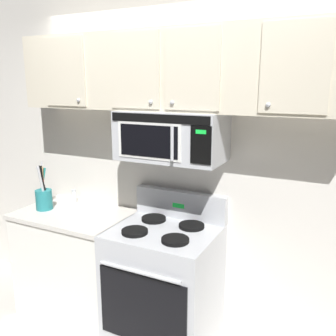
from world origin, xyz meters
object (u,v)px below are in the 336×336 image
object	(u,v)px
utensil_crock_teal	(44,197)
salt_shaker	(74,196)
over_range_microwave	(171,136)
stove_range	(164,283)

from	to	relation	value
utensil_crock_teal	salt_shaker	xyz separation A→B (m)	(0.11, 0.25, -0.05)
over_range_microwave	utensil_crock_teal	distance (m)	1.26
utensil_crock_teal	salt_shaker	distance (m)	0.28
over_range_microwave	stove_range	bearing A→B (deg)	-89.86
stove_range	over_range_microwave	distance (m)	1.11
over_range_microwave	salt_shaker	world-z (taller)	over_range_microwave
over_range_microwave	salt_shaker	xyz separation A→B (m)	(-1.00, 0.08, -0.62)
salt_shaker	stove_range	bearing A→B (deg)	-11.03
stove_range	salt_shaker	distance (m)	1.13
salt_shaker	over_range_microwave	bearing A→B (deg)	-4.51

